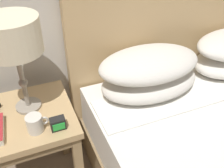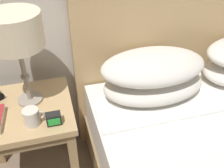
% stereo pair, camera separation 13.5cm
% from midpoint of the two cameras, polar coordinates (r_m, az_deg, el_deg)
% --- Properties ---
extents(nightstand, '(0.53, 0.47, 0.59)m').
position_cam_midpoint_polar(nightstand, '(1.47, -16.29, -7.89)').
color(nightstand, tan).
rests_on(nightstand, ground_plane).
extents(table_lamp, '(0.26, 0.26, 0.49)m').
position_cam_midpoint_polar(table_lamp, '(1.25, -17.49, 10.48)').
color(table_lamp, gray).
rests_on(table_lamp, nightstand).
extents(coffee_mug, '(0.10, 0.08, 0.08)m').
position_cam_midpoint_polar(coffee_mug, '(1.28, -14.18, -7.08)').
color(coffee_mug, silver).
rests_on(coffee_mug, nightstand).
extents(alarm_clock, '(0.07, 0.05, 0.06)m').
position_cam_midpoint_polar(alarm_clock, '(1.27, -9.59, -7.61)').
color(alarm_clock, black).
rests_on(alarm_clock, nightstand).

